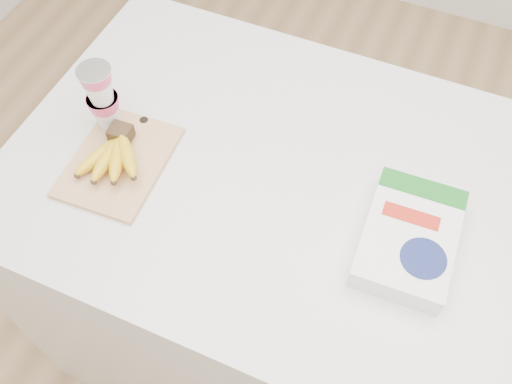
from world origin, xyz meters
TOP-DOWN VIEW (x-y plane):
  - room at (0.00, 0.00)m, footprint 4.00×4.00m
  - table at (0.00, 0.00)m, footprint 1.30×0.87m
  - cutting_board at (-0.38, -0.12)m, footprint 0.21×0.28m
  - bananas at (-0.38, -0.12)m, footprint 0.16×0.17m
  - yogurt_stack at (-0.45, -0.03)m, footprint 0.08×0.08m
  - cereal_box at (0.27, -0.06)m, footprint 0.19×0.27m

SIDE VIEW (x-z plane):
  - table at x=0.00m, z-range 0.00..0.97m
  - cutting_board at x=-0.38m, z-range 0.97..0.99m
  - cereal_box at x=0.27m, z-range 0.97..1.03m
  - bananas at x=-0.38m, z-range 0.98..1.04m
  - yogurt_stack at x=-0.45m, z-range 0.99..1.17m
  - room at x=0.00m, z-range -0.65..3.35m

